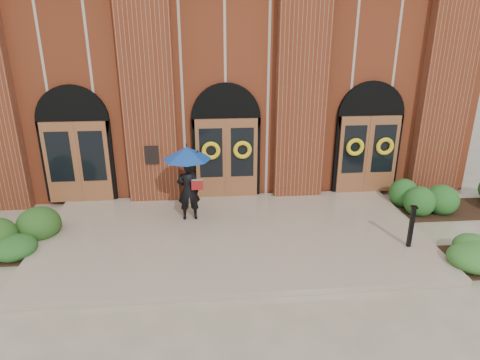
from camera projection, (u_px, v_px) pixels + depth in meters
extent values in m
plane|color=tan|center=(233.00, 241.00, 11.19)|extent=(90.00, 90.00, 0.00)
cube|color=gray|center=(233.00, 235.00, 11.31)|extent=(10.00, 5.30, 0.15)
cube|color=#612814|center=(218.00, 68.00, 18.26)|extent=(16.00, 12.00, 7.00)
cube|color=black|center=(152.00, 155.00, 12.73)|extent=(0.40, 0.05, 0.55)
cube|color=#612814|center=(148.00, 91.00, 12.32)|extent=(1.50, 0.45, 7.00)
cube|color=#612814|center=(301.00, 89.00, 12.69)|extent=(1.50, 0.45, 7.00)
cube|color=#612814|center=(446.00, 87.00, 13.06)|extent=(1.50, 0.45, 7.00)
cube|color=brown|center=(78.00, 162.00, 12.86)|extent=(1.90, 0.10, 2.50)
cylinder|color=black|center=(73.00, 121.00, 12.55)|extent=(2.10, 0.22, 2.10)
cube|color=brown|center=(227.00, 158.00, 13.23)|extent=(1.90, 0.10, 2.50)
cylinder|color=black|center=(226.00, 118.00, 12.92)|extent=(2.10, 0.22, 2.10)
cube|color=brown|center=(368.00, 155.00, 13.60)|extent=(1.90, 0.10, 2.50)
cylinder|color=black|center=(370.00, 115.00, 13.29)|extent=(2.10, 0.22, 2.10)
torus|color=yellow|center=(211.00, 151.00, 12.97)|extent=(0.57, 0.13, 0.57)
torus|color=yellow|center=(242.00, 150.00, 13.05)|extent=(0.57, 0.13, 0.57)
torus|color=yellow|center=(355.00, 147.00, 13.34)|extent=(0.57, 0.13, 0.57)
torus|color=yellow|center=(385.00, 146.00, 13.42)|extent=(0.57, 0.13, 0.57)
imported|color=black|center=(189.00, 190.00, 11.81)|extent=(0.66, 0.46, 1.71)
cone|color=navy|center=(187.00, 153.00, 11.43)|extent=(1.43, 1.43, 0.34)
cylinder|color=black|center=(189.00, 170.00, 11.55)|extent=(0.02, 0.02, 0.57)
cube|color=#9D9FA2|center=(197.00, 184.00, 11.63)|extent=(0.33, 0.19, 0.25)
cube|color=maroon|center=(197.00, 186.00, 11.54)|extent=(0.32, 0.05, 0.25)
cube|color=black|center=(411.00, 227.00, 10.45)|extent=(0.10, 0.10, 1.04)
cube|color=black|center=(414.00, 207.00, 10.26)|extent=(0.16, 0.16, 0.04)
ellipsoid|color=#20501C|center=(461.00, 197.00, 12.88)|extent=(3.23, 1.29, 0.83)
ellipsoid|color=#204B1A|center=(12.00, 243.00, 10.58)|extent=(1.43, 1.22, 0.50)
ellipsoid|color=#2B5A20|center=(455.00, 253.00, 10.09)|extent=(1.51, 1.29, 0.53)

